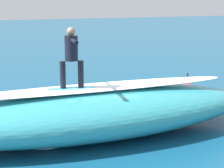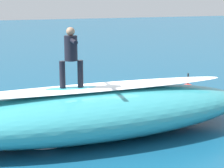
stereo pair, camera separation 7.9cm
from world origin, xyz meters
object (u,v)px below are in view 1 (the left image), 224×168
Objects in this scene: surfboard_paddling at (141,103)px; surfer_paddling at (143,98)px; surfboard_riding at (72,89)px; surfer_riding at (71,53)px; buoy_marker at (187,91)px.

surfer_paddling is (-0.11, -0.06, 0.17)m from surfboard_paddling.
surfboard_paddling is at bearing -136.11° from surfboard_riding.
surfboard_paddling is (-3.36, -2.48, -1.35)m from surfboard_riding.
surfer_paddling is at bearing -136.34° from surfer_riding.
surfer_riding is 6.32m from buoy_marker.
surfer_riding reaches higher than surfboard_riding.
buoy_marker is at bearing -146.91° from surfboard_riding.
buoy_marker is at bearing 152.44° from surfer_paddling.
surfer_riding is 1.01× the size of surfer_paddling.
surfer_paddling is at bearing -136.34° from surfboard_riding.
surfer_riding is 4.81m from surfer_paddling.
buoy_marker is (-1.91, -0.04, 0.08)m from surfer_paddling.
surfer_paddling is 1.63× the size of buoy_marker.
surfboard_riding is 4.46m from surfer_paddling.
surfboard_riding is 1.18× the size of surfer_paddling.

